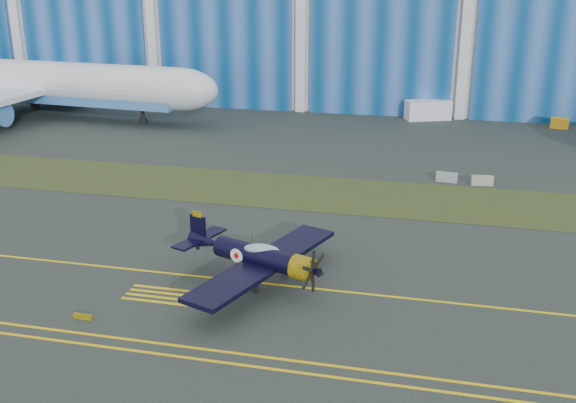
% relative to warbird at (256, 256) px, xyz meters
% --- Properties ---
extents(ground, '(260.00, 260.00, 0.00)m').
position_rel_warbird_xyz_m(ground, '(13.21, 5.35, -2.10)').
color(ground, '#2E3633').
rests_on(ground, ground).
extents(grass_median, '(260.00, 10.00, 0.02)m').
position_rel_warbird_xyz_m(grass_median, '(13.21, 19.35, -2.08)').
color(grass_median, '#475128').
rests_on(grass_median, ground).
extents(taxiway_centreline, '(200.00, 0.20, 0.02)m').
position_rel_warbird_xyz_m(taxiway_centreline, '(13.21, 0.35, -2.09)').
color(taxiway_centreline, yellow).
rests_on(taxiway_centreline, ground).
extents(edge_line_near, '(80.00, 0.20, 0.02)m').
position_rel_warbird_xyz_m(edge_line_near, '(13.21, -9.15, -2.09)').
color(edge_line_near, yellow).
rests_on(edge_line_near, ground).
extents(edge_line_far, '(80.00, 0.20, 0.02)m').
position_rel_warbird_xyz_m(edge_line_far, '(13.21, -8.15, -2.09)').
color(edge_line_far, yellow).
rests_on(edge_line_far, ground).
extents(hold_short_ladder, '(6.00, 2.40, 0.02)m').
position_rel_warbird_xyz_m(hold_short_ladder, '(-4.79, -2.75, -2.09)').
color(hold_short_ladder, yellow).
rests_on(hold_short_ladder, ground).
extents(guard_board_left, '(1.20, 0.15, 0.35)m').
position_rel_warbird_xyz_m(guard_board_left, '(-8.79, -6.65, -1.93)').
color(guard_board_left, yellow).
rests_on(guard_board_left, ground).
extents(warbird, '(15.27, 16.69, 4.06)m').
position_rel_warbird_xyz_m(warbird, '(0.00, 0.00, 0.00)').
color(warbird, black).
rests_on(warbird, ground).
extents(jetliner, '(65.89, 57.26, 21.60)m').
position_rel_warbird_xyz_m(jetliner, '(-44.22, 43.23, 8.70)').
color(jetliner, white).
rests_on(jetliner, ground).
extents(shipping_container, '(6.40, 4.42, 2.57)m').
position_rel_warbird_xyz_m(shipping_container, '(9.04, 53.31, -0.82)').
color(shipping_container, white).
rests_on(shipping_container, ground).
extents(tug, '(2.40, 1.73, 1.28)m').
position_rel_warbird_xyz_m(tug, '(25.67, 51.92, -1.46)').
color(tug, yellow).
rests_on(tug, ground).
extents(cart, '(2.58, 2.09, 1.34)m').
position_rel_warbird_xyz_m(cart, '(-52.31, 47.73, -1.43)').
color(cart, silver).
rests_on(cart, ground).
extents(barrier_a, '(2.06, 0.88, 0.90)m').
position_rel_warbird_xyz_m(barrier_a, '(11.85, 25.55, -1.65)').
color(barrier_a, gray).
rests_on(barrier_a, ground).
extents(barrier_b, '(2.06, 0.83, 0.90)m').
position_rel_warbird_xyz_m(barrier_b, '(15.13, 25.23, -1.65)').
color(barrier_b, '#9AA08C').
rests_on(barrier_b, ground).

